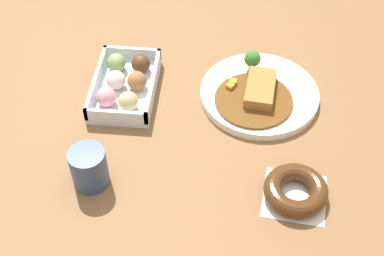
{
  "coord_description": "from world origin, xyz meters",
  "views": [
    {
      "loc": [
        0.78,
        0.04,
        0.83
      ],
      "look_at": [
        0.05,
        -0.03,
        0.03
      ],
      "focal_mm": 50.2,
      "sensor_mm": 36.0,
      "label": 1
    }
  ],
  "objects_px": {
    "chocolate_ring_donut": "(296,191)",
    "coffee_mug": "(89,168)",
    "donut_box": "(125,84)",
    "curry_plate": "(259,93)"
  },
  "relations": [
    {
      "from": "chocolate_ring_donut",
      "to": "coffee_mug",
      "type": "xyz_separation_m",
      "value": [
        0.0,
        -0.39,
        0.02
      ]
    },
    {
      "from": "donut_box",
      "to": "coffee_mug",
      "type": "height_order",
      "value": "coffee_mug"
    },
    {
      "from": "donut_box",
      "to": "curry_plate",
      "type": "bearing_deg",
      "value": 91.74
    },
    {
      "from": "curry_plate",
      "to": "coffee_mug",
      "type": "xyz_separation_m",
      "value": [
        0.26,
        -0.32,
        0.03
      ]
    },
    {
      "from": "chocolate_ring_donut",
      "to": "donut_box",
      "type": "bearing_deg",
      "value": -124.49
    },
    {
      "from": "curry_plate",
      "to": "chocolate_ring_donut",
      "type": "distance_m",
      "value": 0.27
    },
    {
      "from": "curry_plate",
      "to": "coffee_mug",
      "type": "height_order",
      "value": "coffee_mug"
    },
    {
      "from": "curry_plate",
      "to": "chocolate_ring_donut",
      "type": "xyz_separation_m",
      "value": [
        0.26,
        0.07,
        0.0
      ]
    },
    {
      "from": "chocolate_ring_donut",
      "to": "coffee_mug",
      "type": "height_order",
      "value": "coffee_mug"
    },
    {
      "from": "curry_plate",
      "to": "coffee_mug",
      "type": "relative_size",
      "value": 3.14
    }
  ]
}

